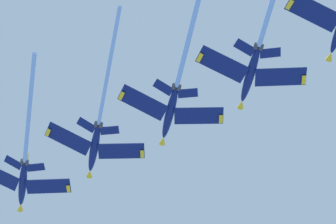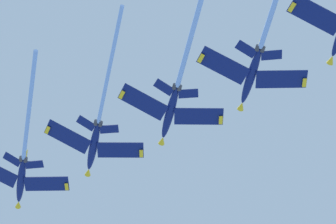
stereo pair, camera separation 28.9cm
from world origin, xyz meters
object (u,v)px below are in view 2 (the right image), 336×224
Objects in this scene: jet_second at (97,130)px; jet_lead at (23,162)px; jet_fourth at (260,50)px; jet_third at (175,93)px.

jet_lead is at bearing 91.59° from jet_second.
jet_lead is 17.78m from jet_second.
jet_second is (0.47, -16.97, -5.29)m from jet_lead.
jet_second is 35.64m from jet_fourth.
jet_lead reaches higher than jet_third.
jet_fourth is at bearing -92.05° from jet_third.
jet_lead is 1.01× the size of jet_second.
jet_third is (0.39, -33.81, -12.51)m from jet_lead.
jet_lead is 53.39m from jet_fourth.
jet_third is at bearing -89.35° from jet_lead.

